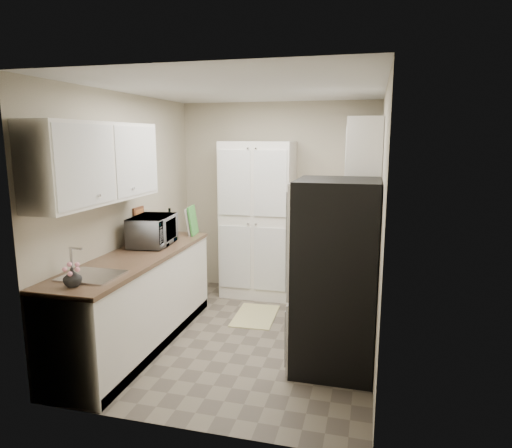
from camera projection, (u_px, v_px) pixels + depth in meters
The scene contains 16 objects.
ground at pixel (246, 336), 4.77m from camera, with size 3.20×3.20×0.00m, color #665B4C.
room_shell at pixel (243, 181), 4.47m from camera, with size 2.64×3.24×2.52m.
pantry_cabinet at pixel (258, 220), 5.89m from camera, with size 0.90×0.55×2.00m, color silver.
base_cabinet_left at pixel (138, 302), 4.52m from camera, with size 0.60×2.30×0.88m, color silver.
countertop_left at pixel (135, 257), 4.44m from camera, with size 0.63×2.33×0.04m, color brown.
base_cabinet_right at pixel (349, 271), 5.58m from camera, with size 0.60×0.80×0.88m, color silver.
countertop_right at pixel (351, 234), 5.50m from camera, with size 0.63×0.83×0.04m, color brown.
electric_range at pixel (344, 288), 4.82m from camera, with size 0.71×0.78×1.13m.
refrigerator at pixel (336, 276), 4.00m from camera, with size 0.70×0.72×1.70m, color #B7B7BC.
microwave at pixel (153, 231), 4.83m from camera, with size 0.56×0.38×0.31m, color silver.
wine_bottle at pixel (170, 224), 5.19m from camera, with size 0.08×0.08×0.31m, color black.
flower_vase at pixel (72, 277), 3.49m from camera, with size 0.14×0.14×0.15m, color white.
cutting_board at pixel (193, 220), 5.35m from camera, with size 0.02×0.27×0.34m, color green.
toaster_oven at pixel (353, 221), 5.61m from camera, with size 0.31×0.39×0.23m, color #B0B1B6.
fruit_basket at pixel (351, 207), 5.58m from camera, with size 0.30×0.30×0.13m, color #F5550D, non-canonical shape.
kitchen_mat at pixel (255, 316), 5.31m from camera, with size 0.46×0.74×0.01m, color #C9C180.
Camera 1 is at (1.22, -4.30, 2.05)m, focal length 32.00 mm.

